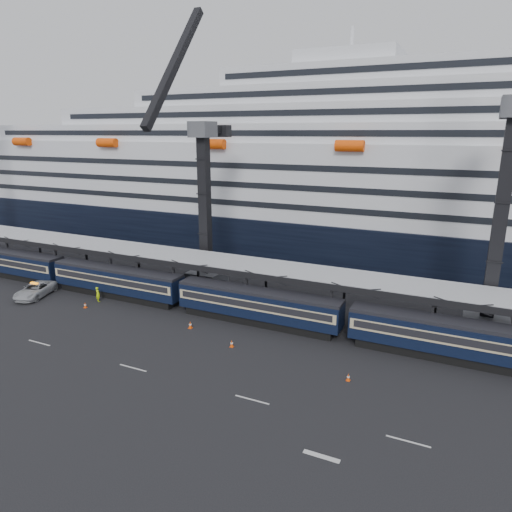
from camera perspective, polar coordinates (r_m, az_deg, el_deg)
name	(u,v)px	position (r m, az deg, el deg)	size (l,w,h in m)	color
ground	(293,381)	(40.75, 4.66, -15.36)	(260.00, 260.00, 0.00)	black
lane_markings	(378,445)	(34.85, 14.98, -21.81)	(111.00, 4.27, 0.02)	beige
train	(286,309)	(49.66, 3.75, -6.66)	(133.05, 3.00, 4.05)	black
canopy	(339,278)	(50.89, 10.35, -2.68)	(130.00, 6.25, 5.53)	#9B9DA3
cruise_ship	(385,183)	(80.48, 15.84, 8.74)	(214.09, 28.84, 34.00)	black
crane_dark_near	(203,200)	(61.29, -6.64, 6.93)	(4.50, 17.75, 35.08)	#4D4F55
crane_dark_mid	(502,209)	(51.20, 28.38, 5.17)	(4.50, 18.24, 39.64)	#4D4F55
pickup_truck	(35,290)	(65.82, -25.89, -3.86)	(2.93, 6.35, 1.76)	#A4A7AC
worker	(98,294)	(60.90, -19.17, -4.54)	(0.70, 0.46, 1.93)	#CBF70D
traffic_cone_a	(37,292)	(66.47, -25.68, -4.07)	(0.43, 0.43, 0.85)	#FD4C07
traffic_cone_b	(85,305)	(59.52, -20.58, -5.76)	(0.36, 0.36, 0.72)	#FD4C07
traffic_cone_c	(190,325)	(50.75, -8.21, -8.50)	(0.40, 0.40, 0.81)	#FD4C07
traffic_cone_d	(232,343)	(46.25, -3.06, -10.86)	(0.37, 0.37, 0.75)	#FD4C07
traffic_cone_e	(348,377)	(41.35, 11.46, -14.62)	(0.34, 0.34, 0.68)	#FD4C07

